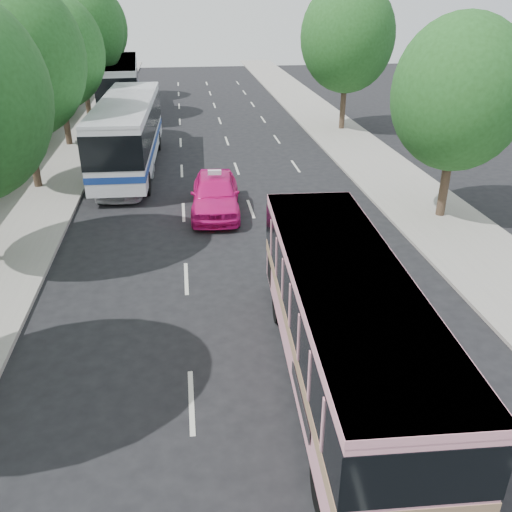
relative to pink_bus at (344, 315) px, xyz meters
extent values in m
plane|color=black|center=(-1.62, 1.85, -1.94)|extent=(120.00, 120.00, 0.00)
cube|color=#9E998E|center=(-10.12, 21.85, -1.87)|extent=(4.00, 90.00, 0.15)
cube|color=#9E998E|center=(6.88, 21.85, -1.88)|extent=(4.00, 90.00, 0.12)
cube|color=#9E998E|center=(-11.92, 21.85, -1.04)|extent=(0.30, 90.00, 1.50)
cylinder|color=#38281E|center=(-10.32, 15.85, -0.04)|extent=(0.36, 0.36, 3.80)
ellipsoid|color=#1F4D1B|center=(-10.32, 15.85, 3.96)|extent=(6.00, 6.00, 6.90)
sphere|color=#1F4D1B|center=(-9.92, 15.55, 5.16)|extent=(3.90, 3.90, 3.90)
cylinder|color=#38281E|center=(-10.22, 23.85, -0.19)|extent=(0.36, 0.36, 3.50)
ellipsoid|color=#1F4D1B|center=(-10.22, 23.85, 3.49)|extent=(5.52, 5.52, 6.35)
sphere|color=#1F4D1B|center=(-9.82, 23.55, 4.59)|extent=(3.59, 3.59, 3.59)
cylinder|color=#38281E|center=(-10.12, 31.85, 0.05)|extent=(0.36, 0.36, 3.99)
ellipsoid|color=#1F4D1B|center=(-10.12, 31.85, 4.25)|extent=(6.30, 6.30, 7.24)
sphere|color=#1F4D1B|center=(-9.72, 31.55, 5.51)|extent=(4.09, 4.09, 4.09)
cylinder|color=#38281E|center=(-10.32, 39.85, -0.08)|extent=(0.36, 0.36, 3.72)
ellipsoid|color=#1F4D1B|center=(-10.32, 39.85, 3.84)|extent=(5.88, 5.88, 6.76)
sphere|color=#1F4D1B|center=(-9.92, 39.55, 5.02)|extent=(3.82, 3.82, 3.82)
cylinder|color=#38281E|center=(7.08, 9.85, -0.33)|extent=(0.36, 0.36, 3.23)
ellipsoid|color=#1F4D1B|center=(7.08, 9.85, 3.07)|extent=(5.10, 5.10, 5.87)
sphere|color=#1F4D1B|center=(7.48, 9.55, 4.09)|extent=(3.32, 3.31, 3.31)
cylinder|color=#38281E|center=(7.38, 25.85, -0.04)|extent=(0.36, 0.36, 3.80)
ellipsoid|color=#1F4D1B|center=(7.38, 25.85, 3.96)|extent=(6.00, 6.00, 6.90)
sphere|color=#1F4D1B|center=(7.78, 25.55, 5.16)|extent=(3.90, 3.90, 3.90)
cube|color=pink|center=(0.00, 0.00, -0.13)|extent=(2.90, 9.86, 2.61)
cube|color=#9E7A59|center=(0.00, 0.00, -0.43)|extent=(2.94, 9.88, 0.34)
cube|color=black|center=(0.00, 0.00, 0.35)|extent=(2.95, 9.89, 1.07)
cube|color=pink|center=(0.00, 0.00, 1.10)|extent=(2.92, 9.88, 0.16)
cylinder|color=black|center=(-0.93, 2.98, -1.43)|extent=(0.34, 1.03, 1.01)
cylinder|color=black|center=(1.21, 2.87, -1.43)|extent=(0.34, 1.03, 1.01)
cylinder|color=black|center=(-1.23, -3.26, -1.43)|extent=(0.34, 1.03, 1.01)
cylinder|color=black|center=(0.91, -3.36, -1.43)|extent=(0.34, 1.03, 1.01)
imported|color=#E4137F|center=(-2.14, 11.64, -1.10)|extent=(2.32, 5.06, 1.68)
imported|color=silver|center=(-6.12, 15.36, -1.19)|extent=(2.74, 5.40, 1.50)
cube|color=white|center=(-6.12, 18.52, 0.13)|extent=(2.95, 12.04, 3.04)
cube|color=black|center=(-6.12, 18.52, 0.50)|extent=(3.01, 12.07, 1.50)
cube|color=navy|center=(-6.12, 18.52, -0.65)|extent=(3.00, 12.06, 0.30)
cube|color=white|center=(-6.12, 18.52, 1.58)|extent=(2.98, 12.06, 0.14)
cylinder|color=black|center=(-7.11, 22.35, -1.39)|extent=(0.36, 1.11, 1.10)
cylinder|color=black|center=(-4.87, 22.27, -1.39)|extent=(0.36, 1.11, 1.10)
cylinder|color=black|center=(-7.38, 14.38, -1.39)|extent=(0.36, 1.11, 1.10)
cylinder|color=black|center=(-5.14, 14.30, -1.39)|extent=(0.36, 1.11, 1.10)
cube|color=silver|center=(-7.92, 34.00, 0.27)|extent=(3.50, 12.94, 3.25)
cube|color=black|center=(-7.92, 34.00, 0.67)|extent=(3.55, 12.97, 1.60)
cube|color=navy|center=(-7.92, 34.00, -0.56)|extent=(3.54, 12.96, 0.32)
cube|color=silver|center=(-7.92, 34.00, 1.82)|extent=(3.52, 12.96, 0.15)
cylinder|color=black|center=(-9.37, 37.96, -1.36)|extent=(0.41, 1.19, 1.17)
cylinder|color=black|center=(-6.96, 38.11, -1.36)|extent=(0.41, 1.19, 1.17)
cylinder|color=black|center=(-8.85, 29.45, -1.36)|extent=(0.41, 1.19, 1.17)
cylinder|color=black|center=(-6.43, 29.60, -1.36)|extent=(0.41, 1.19, 1.17)
cube|color=silver|center=(-2.14, 11.64, -0.17)|extent=(0.56, 0.22, 0.18)
camera|label=1|loc=(-3.35, -9.96, 6.53)|focal=38.00mm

